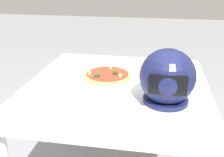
# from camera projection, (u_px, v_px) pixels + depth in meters

# --- Properties ---
(dining_table) EXTENTS (0.99, 1.04, 0.76)m
(dining_table) POSITION_uv_depth(u_px,v_px,m) (117.00, 99.00, 1.49)
(dining_table) COLOR white
(dining_table) RESTS_ON ground
(pizza_plate) EXTENTS (0.32, 0.32, 0.01)m
(pizza_plate) POSITION_uv_depth(u_px,v_px,m) (108.00, 78.00, 1.54)
(pizza_plate) COLOR white
(pizza_plate) RESTS_ON dining_table
(pizza) EXTENTS (0.27, 0.27, 0.04)m
(pizza) POSITION_uv_depth(u_px,v_px,m) (108.00, 75.00, 1.53)
(pizza) COLOR tan
(pizza) RESTS_ON pizza_plate
(motorcycle_helmet) EXTENTS (0.26, 0.26, 0.26)m
(motorcycle_helmet) POSITION_uv_depth(u_px,v_px,m) (167.00, 78.00, 1.22)
(motorcycle_helmet) COLOR #191E4C
(motorcycle_helmet) RESTS_ON dining_table
(drinking_glass) EXTENTS (0.07, 0.07, 0.12)m
(drinking_glass) POSITION_uv_depth(u_px,v_px,m) (173.00, 73.00, 1.46)
(drinking_glass) COLOR silver
(drinking_glass) RESTS_ON dining_table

